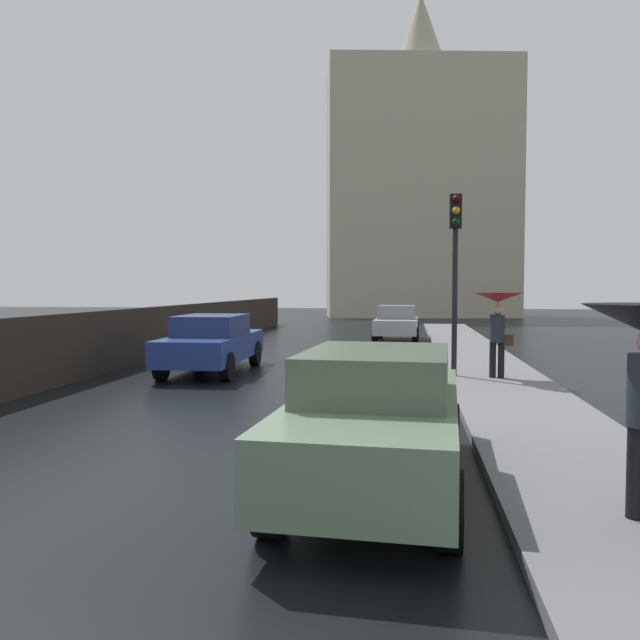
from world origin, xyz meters
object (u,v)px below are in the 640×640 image
object	(u,v)px
car_green_mid_road	(378,417)
car_silver_far_ahead	(397,323)
pedestrian_with_umbrella_near	(498,309)
car_blue_near_kerb	(212,342)
traffic_light	(455,250)

from	to	relation	value
car_green_mid_road	car_silver_far_ahead	distance (m)	18.83
pedestrian_with_umbrella_near	car_blue_near_kerb	bearing A→B (deg)	-3.42
traffic_light	car_silver_far_ahead	bearing A→B (deg)	97.72
car_green_mid_road	car_silver_far_ahead	world-z (taller)	car_green_mid_road
pedestrian_with_umbrella_near	traffic_light	distance (m)	1.61
pedestrian_with_umbrella_near	traffic_light	bearing A→B (deg)	-6.60
car_blue_near_kerb	car_silver_far_ahead	xyz separation A→B (m)	(4.40, 10.11, -0.02)
car_blue_near_kerb	car_green_mid_road	size ratio (longest dim) A/B	1.01
car_green_mid_road	traffic_light	distance (m)	8.30
traffic_light	car_green_mid_road	bearing A→B (deg)	-99.62
car_green_mid_road	pedestrian_with_umbrella_near	size ratio (longest dim) A/B	2.43
car_blue_near_kerb	car_green_mid_road	distance (m)	9.84
car_blue_near_kerb	pedestrian_with_umbrella_near	xyz separation A→B (m)	(6.80, -1.03, 0.89)
car_green_mid_road	traffic_light	size ratio (longest dim) A/B	1.12
car_green_mid_road	pedestrian_with_umbrella_near	bearing A→B (deg)	77.48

